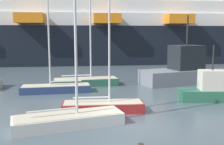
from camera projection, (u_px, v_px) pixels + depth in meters
ground_plane at (125, 123)px, 15.88m from camera, size 600.00×600.00×0.00m
sailboat_0 at (103, 105)px, 17.99m from camera, size 5.46×1.64×8.48m
sailboat_1 at (69, 118)px, 15.19m from camera, size 6.47×3.42×10.28m
sailboat_2 at (56, 87)px, 24.00m from camera, size 6.31×2.26×10.87m
sailboat_3 at (86, 80)px, 27.16m from camera, size 6.75×2.81×11.70m
fishing_boat_1 at (183, 70)px, 28.41m from camera, size 9.46×5.52×7.16m
fishing_boat_2 at (214, 90)px, 21.03m from camera, size 5.69×2.15×4.37m
cruise_ship at (101, 26)px, 50.96m from camera, size 119.68×22.61×21.08m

